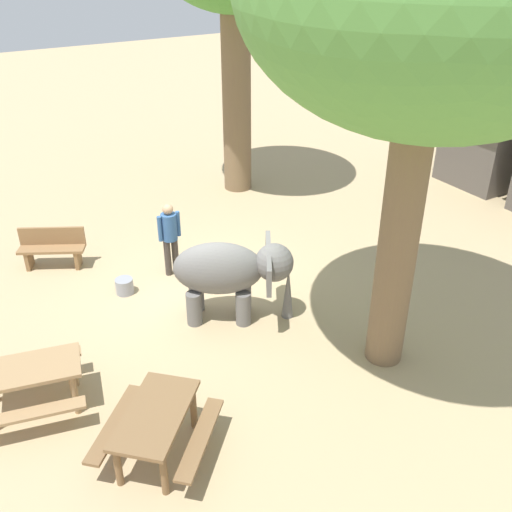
% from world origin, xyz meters
% --- Properties ---
extents(ground_plane, '(60.00, 60.00, 0.00)m').
position_xyz_m(ground_plane, '(0.00, 0.00, 0.00)').
color(ground_plane, tan).
extents(elephant, '(1.92, 2.16, 1.56)m').
position_xyz_m(elephant, '(0.99, 0.08, 0.99)').
color(elephant, slate).
rests_on(elephant, ground_plane).
extents(person_handler, '(0.32, 0.51, 1.62)m').
position_xyz_m(person_handler, '(-1.06, -0.26, 0.95)').
color(person_handler, '#3F3833').
rests_on(person_handler, ground_plane).
extents(wooden_bench, '(1.01, 1.42, 0.88)m').
position_xyz_m(wooden_bench, '(-2.67, -2.35, 0.47)').
color(wooden_bench, olive).
rests_on(wooden_bench, ground_plane).
extents(picnic_table_near, '(2.11, 2.11, 0.78)m').
position_xyz_m(picnic_table_near, '(3.38, -2.39, 0.59)').
color(picnic_table_near, brown).
rests_on(picnic_table_near, ground_plane).
extents(picnic_table_far, '(1.77, 1.79, 0.78)m').
position_xyz_m(picnic_table_far, '(1.56, -3.67, 0.59)').
color(picnic_table_far, '#9E7A51').
rests_on(picnic_table_far, ground_plane).
extents(market_stall_green, '(2.50, 2.50, 2.52)m').
position_xyz_m(market_stall_green, '(-1.22, 9.53, 1.14)').
color(market_stall_green, '#59514C').
rests_on(market_stall_green, ground_plane).
extents(feed_bucket, '(0.36, 0.36, 0.32)m').
position_xyz_m(feed_bucket, '(-0.83, -1.40, 0.16)').
color(feed_bucket, gray).
rests_on(feed_bucket, ground_plane).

